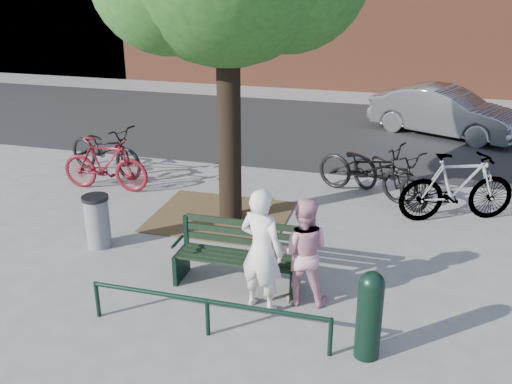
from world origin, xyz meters
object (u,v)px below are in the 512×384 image
(bollard, at_px, (370,312))
(parked_car, at_px, (445,112))
(person_left, at_px, (262,250))
(person_right, at_px, (303,251))
(litter_bin, at_px, (97,221))
(park_bench, at_px, (238,253))
(bicycle_c, at_px, (367,168))

(bollard, distance_m, parked_car, 10.05)
(person_left, distance_m, person_right, 0.57)
(person_left, distance_m, litter_bin, 3.19)
(person_right, relative_size, parked_car, 0.38)
(park_bench, bearing_deg, person_left, -47.23)
(litter_bin, relative_size, bicycle_c, 0.41)
(person_right, xyz_separation_m, bicycle_c, (0.48, 4.10, -0.19))
(park_bench, bearing_deg, bicycle_c, 69.80)
(litter_bin, xyz_separation_m, bicycle_c, (3.95, 3.37, 0.12))
(person_left, height_order, bollard, person_left)
(person_left, distance_m, bollard, 1.60)
(park_bench, distance_m, person_left, 0.79)
(person_left, xyz_separation_m, litter_bin, (-2.99, 1.03, -0.41))
(park_bench, xyz_separation_m, litter_bin, (-2.52, 0.52, -0.04))
(person_left, distance_m, bicycle_c, 4.52)
(bollard, relative_size, parked_car, 0.28)
(litter_bin, distance_m, bicycle_c, 5.19)
(park_bench, height_order, person_left, person_left)
(person_right, xyz_separation_m, bollard, (0.96, -0.95, -0.16))
(person_left, bearing_deg, litter_bin, -0.33)
(park_bench, distance_m, parked_car, 9.32)
(person_left, relative_size, person_right, 1.13)
(person_right, relative_size, bicycle_c, 0.70)
(bicycle_c, xyz_separation_m, parked_car, (1.58, 4.93, 0.08))
(person_left, height_order, parked_car, person_left)
(person_right, distance_m, bollard, 1.36)
(person_left, bearing_deg, person_right, -128.89)
(bollard, height_order, litter_bin, bollard)
(bollard, xyz_separation_m, litter_bin, (-4.43, 1.68, -0.15))
(person_right, bearing_deg, litter_bin, -18.50)
(bicycle_c, relative_size, parked_car, 0.55)
(park_bench, height_order, litter_bin, park_bench)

